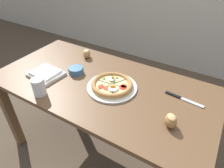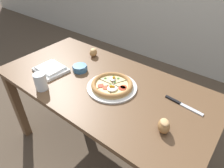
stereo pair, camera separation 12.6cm
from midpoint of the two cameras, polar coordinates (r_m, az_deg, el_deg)
The scene contains 9 objects.
ground_plane at distance 1.84m, azimuth -4.32°, elevation -18.30°, with size 12.00×12.00×0.00m, color brown.
dining_table at distance 1.38m, azimuth -5.46°, elevation -3.19°, with size 1.47×0.74×0.72m.
pizza at distance 1.26m, azimuth -2.84°, elevation -0.50°, with size 0.32×0.32×0.05m.
ramekin_bowl at distance 1.44m, azimuth -12.72°, elevation 3.77°, with size 0.11×0.11×0.04m.
napkin_folded at distance 1.48m, azimuth -20.73°, elevation 2.76°, with size 0.23×0.20×0.04m.
bread_piece_near at distance 1.62m, azimuth -9.48°, elevation 8.50°, with size 0.07×0.09×0.07m.
bread_piece_mid at distance 1.04m, azimuth 13.11°, elevation -10.29°, with size 0.09×0.10×0.07m.
knife_main at distance 1.24m, azimuth 17.04°, elevation -4.25°, with size 0.23×0.04×0.01m.
water_glass at distance 1.30m, azimuth -22.79°, elevation -1.10°, with size 0.08×0.08×0.11m.
Camera 1 is at (0.61, -0.88, 1.50)m, focal length 32.00 mm.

